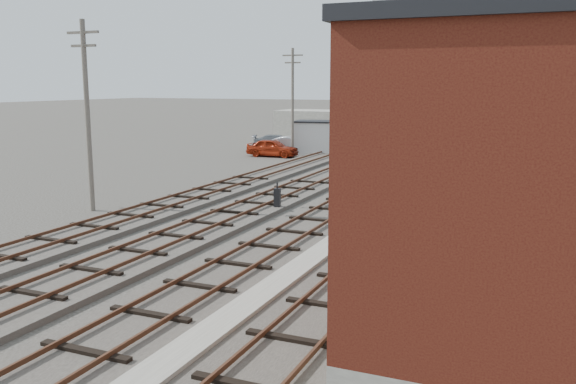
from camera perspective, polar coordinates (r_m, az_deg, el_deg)
The scene contains 23 objects.
ground at distance 63.58m, azimuth 16.29°, elevation 4.22°, with size 320.00×320.00×0.00m, color #282621.
track_right at distance 42.56m, azimuth 16.11°, elevation 1.65°, with size 3.20×90.00×0.39m.
track_mid_right at distance 43.22m, azimuth 10.85°, elevation 1.99°, with size 3.20×90.00×0.39m.
track_mid_left at distance 44.24m, azimuth 5.78°, elevation 2.30°, with size 3.20×90.00×0.39m.
track_left at distance 45.58m, azimuth 0.98°, elevation 2.58°, with size 3.20×90.00×0.39m.
platform_curb at distance 19.21m, azimuth 0.34°, elevation -7.90°, with size 0.90×28.00×0.26m, color gray.
brick_building at distance 15.03m, azimuth 22.51°, elevation -0.01°, with size 6.54×12.20×7.22m.
lattice_tower at distance 37.92m, azimuth 20.47°, elevation 11.64°, with size 1.60×1.60×15.00m.
utility_pole_left_a at distance 30.45m, azimuth -18.27°, elevation 7.21°, with size 1.80×0.24×9.00m.
utility_pole_left_b at distance 51.90m, azimuth 0.43°, elevation 8.70°, with size 1.80×0.24×9.00m.
utility_pole_left_c at distance 75.57m, azimuth 7.89°, elevation 9.04°, with size 1.80×0.24×9.00m.
utility_pole_right_a at distance 30.88m, azimuth 21.33°, elevation 7.06°, with size 1.80×0.24×9.00m.
utility_pole_right_b at distance 60.86m, azimuth 22.42°, elevation 8.15°, with size 1.80×0.24×9.00m.
apartment_left at distance 140.47m, azimuth 13.04°, elevation 13.49°, with size 22.00×14.00×30.00m, color gray.
apartment_right at distance 152.99m, azimuth 23.88°, elevation 11.85°, with size 16.00×12.00×26.00m, color gray.
shed_left at distance 67.27m, azimuth 2.64°, elevation 6.28°, with size 8.00×5.00×3.20m, color gray.
shed_right at distance 72.96m, azimuth 24.42°, elevation 6.01°, with size 6.00×6.00×4.00m, color gray.
signal_mast at distance 13.64m, azimuth 5.78°, elevation -5.36°, with size 0.40×0.41×4.13m.
switch_stand at distance 29.42m, azimuth -1.02°, elevation -0.59°, with size 0.35×0.35×1.29m.
site_trailer at distance 53.44m, azimuth 4.35°, elevation 5.12°, with size 7.31×4.24×2.89m.
car_red at distance 51.39m, azimuth -1.46°, elevation 4.15°, with size 1.77×4.39×1.50m, color #98240D.
car_silver at distance 54.04m, azimuth 0.26°, elevation 4.42°, with size 1.52×4.37×1.44m, color #A8ABB0.
car_grey at distance 56.76m, azimuth -0.90°, elevation 4.67°, with size 1.95×4.81×1.39m, color slate.
Camera 1 is at (7.60, -2.83, 6.07)m, focal length 38.00 mm.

